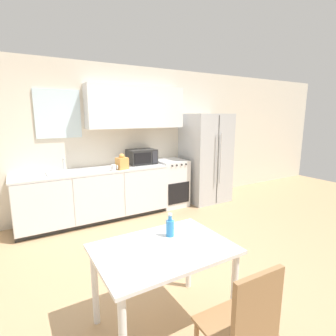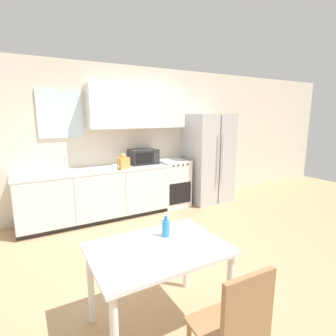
{
  "view_description": "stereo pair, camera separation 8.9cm",
  "coord_description": "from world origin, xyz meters",
  "px_view_note": "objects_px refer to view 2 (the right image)",
  "views": [
    {
      "loc": [
        -1.49,
        -2.69,
        1.79
      ],
      "look_at": [
        0.41,
        0.5,
        1.05
      ],
      "focal_mm": 28.0,
      "sensor_mm": 36.0,
      "label": 1
    },
    {
      "loc": [
        -1.42,
        -2.74,
        1.79
      ],
      "look_at": [
        0.41,
        0.5,
        1.05
      ],
      "focal_mm": 28.0,
      "sensor_mm": 36.0,
      "label": 2
    }
  ],
  "objects_px": {
    "microwave": "(143,157)",
    "refrigerator": "(208,158)",
    "dining_table": "(158,259)",
    "drink_bottle": "(166,227)",
    "coffee_mug": "(115,167)",
    "oven_range": "(172,183)",
    "dining_chair_near": "(236,326)"
  },
  "relations": [
    {
      "from": "refrigerator",
      "to": "coffee_mug",
      "type": "distance_m",
      "value": 2.07
    },
    {
      "from": "refrigerator",
      "to": "drink_bottle",
      "type": "height_order",
      "value": "refrigerator"
    },
    {
      "from": "refrigerator",
      "to": "microwave",
      "type": "distance_m",
      "value": 1.42
    },
    {
      "from": "microwave",
      "to": "drink_bottle",
      "type": "bearing_deg",
      "value": -110.03
    },
    {
      "from": "coffee_mug",
      "to": "drink_bottle",
      "type": "height_order",
      "value": "coffee_mug"
    },
    {
      "from": "oven_range",
      "to": "dining_chair_near",
      "type": "bearing_deg",
      "value": -114.37
    },
    {
      "from": "dining_chair_near",
      "to": "drink_bottle",
      "type": "bearing_deg",
      "value": 91.25
    },
    {
      "from": "oven_range",
      "to": "microwave",
      "type": "xyz_separation_m",
      "value": [
        -0.59,
        0.09,
        0.57
      ]
    },
    {
      "from": "coffee_mug",
      "to": "dining_table",
      "type": "height_order",
      "value": "coffee_mug"
    },
    {
      "from": "dining_table",
      "to": "drink_bottle",
      "type": "bearing_deg",
      "value": 44.32
    },
    {
      "from": "coffee_mug",
      "to": "oven_range",
      "type": "bearing_deg",
      "value": 10.69
    },
    {
      "from": "microwave",
      "to": "dining_table",
      "type": "distance_m",
      "value": 3.0
    },
    {
      "from": "microwave",
      "to": "coffee_mug",
      "type": "xyz_separation_m",
      "value": [
        -0.67,
        -0.33,
        -0.09
      ]
    },
    {
      "from": "dining_table",
      "to": "dining_chair_near",
      "type": "height_order",
      "value": "dining_chair_near"
    },
    {
      "from": "dining_table",
      "to": "drink_bottle",
      "type": "distance_m",
      "value": 0.29
    },
    {
      "from": "dining_chair_near",
      "to": "drink_bottle",
      "type": "distance_m",
      "value": 0.96
    },
    {
      "from": "microwave",
      "to": "coffee_mug",
      "type": "height_order",
      "value": "microwave"
    },
    {
      "from": "microwave",
      "to": "dining_table",
      "type": "xyz_separation_m",
      "value": [
        -1.1,
        -2.76,
        -0.4
      ]
    },
    {
      "from": "dining_chair_near",
      "to": "coffee_mug",
      "type": "bearing_deg",
      "value": 86.9
    },
    {
      "from": "dining_chair_near",
      "to": "refrigerator",
      "type": "bearing_deg",
      "value": 57.01
    },
    {
      "from": "microwave",
      "to": "refrigerator",
      "type": "bearing_deg",
      "value": -7.04
    },
    {
      "from": "refrigerator",
      "to": "dining_chair_near",
      "type": "bearing_deg",
      "value": -125.25
    },
    {
      "from": "coffee_mug",
      "to": "dining_chair_near",
      "type": "bearing_deg",
      "value": -95.36
    },
    {
      "from": "refrigerator",
      "to": "microwave",
      "type": "relative_size",
      "value": 3.54
    },
    {
      "from": "coffee_mug",
      "to": "dining_chair_near",
      "type": "relative_size",
      "value": 0.12
    },
    {
      "from": "refrigerator",
      "to": "coffee_mug",
      "type": "xyz_separation_m",
      "value": [
        -2.07,
        -0.16,
        0.03
      ]
    },
    {
      "from": "dining_table",
      "to": "oven_range",
      "type": "bearing_deg",
      "value": 57.57
    },
    {
      "from": "dining_chair_near",
      "to": "drink_bottle",
      "type": "height_order",
      "value": "drink_bottle"
    },
    {
      "from": "oven_range",
      "to": "drink_bottle",
      "type": "height_order",
      "value": "drink_bottle"
    },
    {
      "from": "oven_range",
      "to": "coffee_mug",
      "type": "xyz_separation_m",
      "value": [
        -1.25,
        -0.24,
        0.48
      ]
    },
    {
      "from": "oven_range",
      "to": "microwave",
      "type": "distance_m",
      "value": 0.82
    },
    {
      "from": "coffee_mug",
      "to": "dining_chair_near",
      "type": "height_order",
      "value": "coffee_mug"
    }
  ]
}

